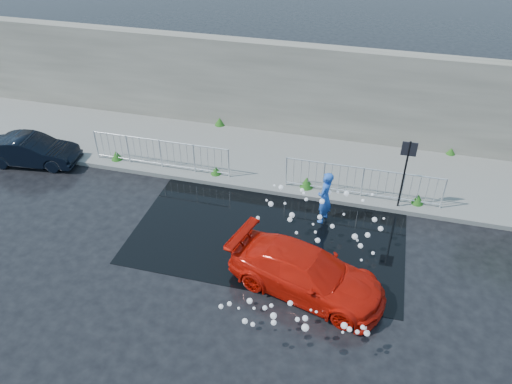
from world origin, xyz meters
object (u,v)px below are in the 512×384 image
at_px(sign_post, 406,164).
at_px(red_car, 307,273).
at_px(dark_car, 32,151).
at_px(person, 325,198).

distance_m(sign_post, red_car, 4.86).
height_order(dark_car, person, person).
bearing_deg(person, dark_car, -79.30).
bearing_deg(sign_post, red_car, -118.18).
bearing_deg(dark_car, sign_post, -95.19).
relative_size(dark_car, person, 1.89).
xyz_separation_m(sign_post, red_car, (-2.23, -4.17, -1.12)).
bearing_deg(dark_car, red_car, -116.40).
xyz_separation_m(sign_post, person, (-2.22, -1.14, -0.86)).
xyz_separation_m(dark_car, person, (10.66, -0.64, 0.33)).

